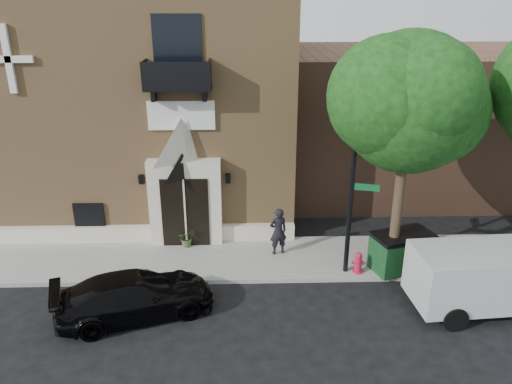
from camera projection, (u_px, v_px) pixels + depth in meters
ground at (211, 284)px, 16.21m from camera, size 120.00×120.00×0.00m
sidewalk at (241, 259)px, 17.60m from camera, size 42.00×3.00×0.15m
church at (149, 95)px, 21.77m from camera, size 12.20×11.01×9.30m
neighbour_building at (472, 119)px, 23.69m from camera, size 18.00×8.00×6.40m
street_tree_left at (412, 102)px, 14.50m from camera, size 4.97×4.38×7.77m
black_sedan at (135, 295)px, 14.45m from camera, size 4.89×3.18×1.32m
cargo_van at (499, 276)px, 14.64m from camera, size 4.92×2.32×1.95m
street_sign at (352, 188)px, 15.63m from camera, size 0.91×1.07×5.89m
fire_hydrant at (358, 263)px, 16.49m from camera, size 0.42×0.33×0.73m
dumpster at (401, 251)px, 16.64m from camera, size 2.23×1.69×1.29m
planter at (187, 237)px, 18.22m from camera, size 0.72×0.66×0.70m
pedestrian_near at (278, 231)px, 17.52m from camera, size 0.72×0.57×1.73m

